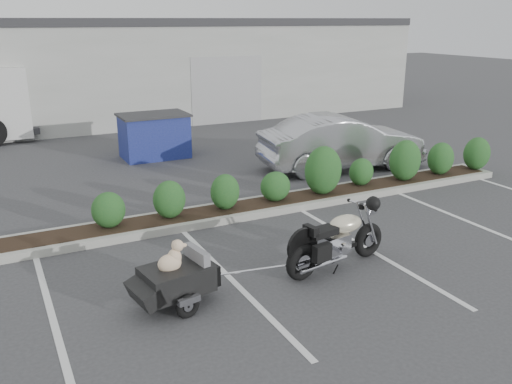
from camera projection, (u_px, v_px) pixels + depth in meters
name	position (u px, v px, depth m)	size (l,w,h in m)	color
ground	(295.00, 250.00, 9.73)	(90.00, 90.00, 0.00)	#38383A
planter_kerb	(283.00, 203.00, 12.00)	(12.00, 1.00, 0.15)	#9E9E93
building	(97.00, 66.00, 23.58)	(26.00, 10.00, 4.00)	#9EA099
motorcycle	(338.00, 240.00, 8.89)	(2.12, 0.84, 1.22)	black
pet_trailer	(176.00, 278.00, 7.73)	(1.72, 0.98, 1.01)	black
sedan	(342.00, 142.00, 14.83)	(1.57, 4.49, 1.48)	#A8A9AF
dumpster	(154.00, 135.00, 16.08)	(1.99, 1.36, 1.31)	navy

